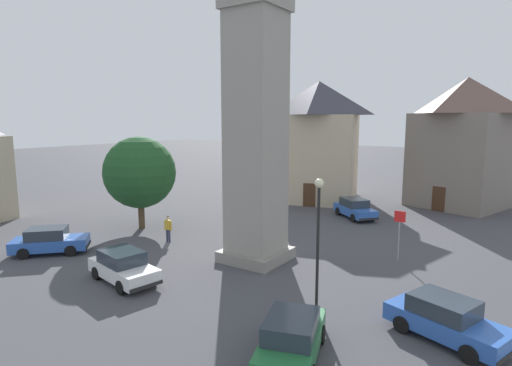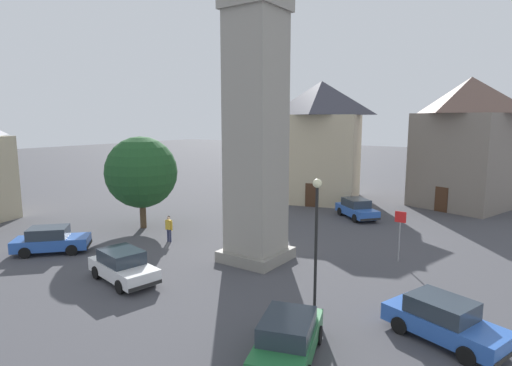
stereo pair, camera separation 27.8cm
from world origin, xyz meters
name	(u,v)px [view 2 (the right image)]	position (x,y,z in m)	size (l,w,h in m)	color
ground_plane	(256,260)	(0.00, 0.00, 0.00)	(200.00, 200.00, 0.00)	#424247
clock_tower	(256,2)	(0.00, 0.00, 13.62)	(3.92, 3.92, 23.21)	gray
car_blue_kerb	(444,320)	(-10.33, 3.30, 0.76)	(4.45, 2.94, 1.53)	#2D5BB7
car_silver_kerb	(123,266)	(3.47, 6.21, 0.76)	(4.37, 2.44, 1.53)	white
car_red_corner	(51,240)	(10.52, 5.82, 0.76)	(4.06, 4.16, 1.53)	#2D5BB7
car_white_side	(288,338)	(-6.45, 7.45, 0.76)	(2.89, 4.45, 1.53)	#236B38
car_black_far	(357,209)	(-0.86, -12.63, 0.76)	(4.26, 3.93, 1.53)	#2D5BB7
pedestrian	(169,226)	(6.49, 0.35, 1.01)	(0.56, 0.26, 1.69)	#2D3351
tree	(141,172)	(10.60, -1.05, 4.02)	(5.04, 5.04, 6.55)	brown
building_terrace_right	(321,140)	(5.07, -18.07, 5.73)	(9.18, 9.63, 11.24)	tan
building_corner_back	(467,142)	(-6.96, -22.50, 5.77)	(9.27, 9.77, 11.32)	slate
lamp_post	(316,225)	(-5.57, 3.84, 3.61)	(0.36, 0.36, 5.45)	black
road_sign	(400,228)	(-6.59, -4.23, 1.90)	(0.60, 0.07, 2.80)	gray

